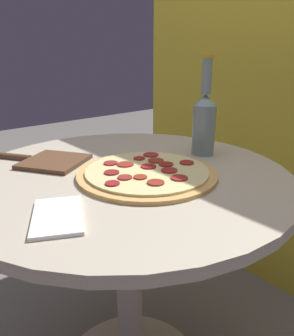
{
  "coord_description": "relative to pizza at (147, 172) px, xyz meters",
  "views": [
    {
      "loc": [
        0.64,
        -0.49,
        1.02
      ],
      "look_at": [
        0.06,
        0.02,
        0.75
      ],
      "focal_mm": 35.0,
      "sensor_mm": 36.0,
      "label": 1
    }
  ],
  "objects": [
    {
      "name": "pizza_paddle",
      "position": [
        -0.26,
        -0.15,
        -0.0
      ],
      "size": [
        0.27,
        0.22,
        0.02
      ],
      "rotation": [
        0.0,
        0.0,
        -2.58
      ],
      "color": "brown",
      "rests_on": "table"
    },
    {
      "name": "table",
      "position": [
        -0.06,
        -0.02,
        -0.19
      ],
      "size": [
        0.85,
        0.85,
        0.73
      ],
      "color": "#B2A893",
      "rests_on": "ground_plane"
    },
    {
      "name": "beer_bottle",
      "position": [
        -0.03,
        0.25,
        0.1
      ],
      "size": [
        0.07,
        0.07,
        0.29
      ],
      "color": "gray",
      "rests_on": "table"
    },
    {
      "name": "fence_panel",
      "position": [
        -0.06,
        0.77,
        0.14
      ],
      "size": [
        1.53,
        0.04,
        1.75
      ],
      "color": "gold",
      "rests_on": "ground_plane"
    },
    {
      "name": "napkin",
      "position": [
        0.06,
        -0.27,
        -0.0
      ],
      "size": [
        0.18,
        0.15,
        0.01
      ],
      "color": "white",
      "rests_on": "table"
    },
    {
      "name": "pizza",
      "position": [
        0.0,
        0.0,
        0.0
      ],
      "size": [
        0.35,
        0.35,
        0.02
      ],
      "color": "tan",
      "rests_on": "table"
    }
  ]
}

